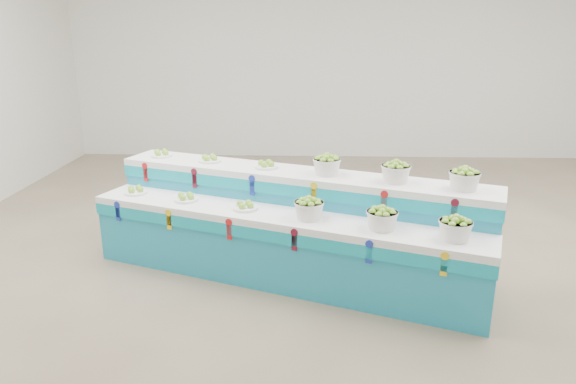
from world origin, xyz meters
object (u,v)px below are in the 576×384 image
at_px(basket_lower_left, 309,208).
at_px(basket_upper_right, 464,179).
at_px(display_stand, 288,226).
at_px(plate_upper_mid, 210,158).

relative_size(basket_lower_left, basket_upper_right, 1.00).
height_order(display_stand, basket_lower_left, display_stand).
height_order(basket_lower_left, basket_upper_right, basket_upper_right).
bearing_deg(plate_upper_mid, basket_upper_right, -20.71).
relative_size(plate_upper_mid, basket_upper_right, 0.88).
bearing_deg(basket_upper_right, plate_upper_mid, 159.29).
xyz_separation_m(basket_lower_left, basket_upper_right, (1.41, 0.00, 0.30)).
relative_size(basket_lower_left, plate_upper_mid, 1.14).
bearing_deg(display_stand, basket_lower_left, -38.21).
bearing_deg(plate_upper_mid, display_stand, -34.19).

